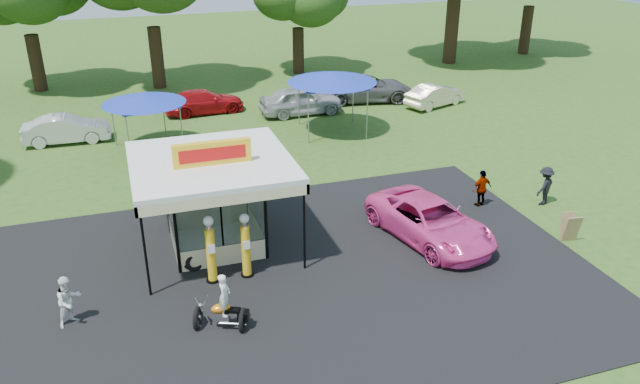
{
  "coord_description": "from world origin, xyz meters",
  "views": [
    {
      "loc": [
        -4.69,
        -14.97,
        11.2
      ],
      "look_at": [
        1.61,
        4.0,
        2.05
      ],
      "focal_mm": 35.0,
      "sensor_mm": 36.0,
      "label": 1
    }
  ],
  "objects_px": {
    "gas_station_kiosk": "(214,201)",
    "bg_car_d": "(368,88)",
    "spectator_east_a": "(545,186)",
    "bg_car_e": "(435,95)",
    "gas_pump_left": "(211,251)",
    "tent_east": "(332,77)",
    "spectator_west": "(69,301)",
    "gas_pump_right": "(246,247)",
    "bg_car_a": "(66,129)",
    "pink_sedan": "(430,221)",
    "kiosk_car": "(207,208)",
    "spectator_east_b": "(482,189)",
    "bg_car_c": "(301,100)",
    "bg_car_b": "(204,102)",
    "a_frame_sign": "(570,228)",
    "tent_west": "(144,99)",
    "motorcycle": "(223,307)"
  },
  "relations": [
    {
      "from": "gas_station_kiosk",
      "to": "bg_car_d",
      "type": "height_order",
      "value": "gas_station_kiosk"
    },
    {
      "from": "spectator_east_a",
      "to": "bg_car_e",
      "type": "distance_m",
      "value": 14.17
    },
    {
      "from": "spectator_east_a",
      "to": "gas_pump_left",
      "type": "bearing_deg",
      "value": -20.43
    },
    {
      "from": "tent_east",
      "to": "spectator_west",
      "type": "bearing_deg",
      "value": -132.99
    },
    {
      "from": "tent_east",
      "to": "gas_station_kiosk",
      "type": "bearing_deg",
      "value": -127.44
    },
    {
      "from": "gas_pump_right",
      "to": "bg_car_a",
      "type": "distance_m",
      "value": 16.88
    },
    {
      "from": "pink_sedan",
      "to": "spectator_east_a",
      "type": "xyz_separation_m",
      "value": [
        5.87,
        1.2,
        0.06
      ]
    },
    {
      "from": "kiosk_car",
      "to": "bg_car_a",
      "type": "relative_size",
      "value": 0.65
    },
    {
      "from": "bg_car_a",
      "to": "spectator_east_b",
      "type": "bearing_deg",
      "value": -128.05
    },
    {
      "from": "gas_pump_left",
      "to": "tent_east",
      "type": "distance_m",
      "value": 15.75
    },
    {
      "from": "kiosk_car",
      "to": "bg_car_c",
      "type": "relative_size",
      "value": 0.58
    },
    {
      "from": "gas_station_kiosk",
      "to": "bg_car_b",
      "type": "xyz_separation_m",
      "value": [
        2.08,
        16.29,
        -1.1
      ]
    },
    {
      "from": "a_frame_sign",
      "to": "bg_car_b",
      "type": "relative_size",
      "value": 0.22
    },
    {
      "from": "kiosk_car",
      "to": "spectator_east_b",
      "type": "distance_m",
      "value": 11.09
    },
    {
      "from": "tent_west",
      "to": "tent_east",
      "type": "xyz_separation_m",
      "value": [
        9.69,
        -0.44,
        0.41
      ]
    },
    {
      "from": "gas_pump_right",
      "to": "bg_car_d",
      "type": "xyz_separation_m",
      "value": [
        11.75,
        17.99,
        -0.31
      ]
    },
    {
      "from": "motorcycle",
      "to": "tent_west",
      "type": "distance_m",
      "value": 16.15
    },
    {
      "from": "pink_sedan",
      "to": "bg_car_a",
      "type": "distance_m",
      "value": 20.12
    },
    {
      "from": "a_frame_sign",
      "to": "spectator_east_b",
      "type": "relative_size",
      "value": 0.66
    },
    {
      "from": "gas_pump_right",
      "to": "pink_sedan",
      "type": "bearing_deg",
      "value": 3.4
    },
    {
      "from": "gas_pump_left",
      "to": "bg_car_a",
      "type": "relative_size",
      "value": 0.55
    },
    {
      "from": "kiosk_car",
      "to": "bg_car_d",
      "type": "relative_size",
      "value": 0.49
    },
    {
      "from": "bg_car_a",
      "to": "bg_car_b",
      "type": "bearing_deg",
      "value": -67.34
    },
    {
      "from": "gas_station_kiosk",
      "to": "tent_east",
      "type": "xyz_separation_m",
      "value": [
        8.15,
        10.65,
        1.23
      ]
    },
    {
      "from": "bg_car_b",
      "to": "a_frame_sign",
      "type": "bearing_deg",
      "value": -157.02
    },
    {
      "from": "pink_sedan",
      "to": "spectator_east_a",
      "type": "bearing_deg",
      "value": -1.12
    },
    {
      "from": "spectator_east_b",
      "to": "a_frame_sign",
      "type": "bearing_deg",
      "value": 106.27
    },
    {
      "from": "motorcycle",
      "to": "a_frame_sign",
      "type": "distance_m",
      "value": 13.06
    },
    {
      "from": "gas_station_kiosk",
      "to": "gas_pump_right",
      "type": "bearing_deg",
      "value": -75.76
    },
    {
      "from": "gas_pump_left",
      "to": "bg_car_a",
      "type": "xyz_separation_m",
      "value": [
        -4.96,
        15.72,
        -0.43
      ]
    },
    {
      "from": "bg_car_b",
      "to": "bg_car_d",
      "type": "distance_m",
      "value": 10.3
    },
    {
      "from": "bg_car_b",
      "to": "spectator_west",
      "type": "bearing_deg",
      "value": 156.27
    },
    {
      "from": "kiosk_car",
      "to": "bg_car_d",
      "type": "bearing_deg",
      "value": -42.65
    },
    {
      "from": "gas_pump_left",
      "to": "spectator_east_a",
      "type": "relative_size",
      "value": 1.47
    },
    {
      "from": "bg_car_a",
      "to": "tent_west",
      "type": "xyz_separation_m",
      "value": [
        3.96,
        -2.28,
        1.88
      ]
    },
    {
      "from": "spectator_east_b",
      "to": "motorcycle",
      "type": "bearing_deg",
      "value": 15.63
    },
    {
      "from": "bg_car_b",
      "to": "kiosk_car",
      "type": "bearing_deg",
      "value": 167.35
    },
    {
      "from": "spectator_west",
      "to": "bg_car_e",
      "type": "relative_size",
      "value": 0.39
    },
    {
      "from": "spectator_east_b",
      "to": "bg_car_c",
      "type": "height_order",
      "value": "bg_car_c"
    },
    {
      "from": "gas_pump_right",
      "to": "kiosk_car",
      "type": "bearing_deg",
      "value": 97.49
    },
    {
      "from": "spectator_east_b",
      "to": "gas_pump_right",
      "type": "bearing_deg",
      "value": 5.28
    },
    {
      "from": "motorcycle",
      "to": "bg_car_a",
      "type": "relative_size",
      "value": 0.43
    },
    {
      "from": "motorcycle",
      "to": "pink_sedan",
      "type": "xyz_separation_m",
      "value": [
        8.18,
        2.97,
        0.02
      ]
    },
    {
      "from": "motorcycle",
      "to": "spectator_east_a",
      "type": "xyz_separation_m",
      "value": [
        14.05,
        4.17,
        0.08
      ]
    },
    {
      "from": "gas_pump_right",
      "to": "tent_east",
      "type": "relative_size",
      "value": 0.49
    },
    {
      "from": "bg_car_d",
      "to": "tent_west",
      "type": "xyz_separation_m",
      "value": [
        -13.89,
        -4.53,
        1.8
      ]
    },
    {
      "from": "gas_pump_left",
      "to": "a_frame_sign",
      "type": "bearing_deg",
      "value": -5.97
    },
    {
      "from": "gas_pump_left",
      "to": "motorcycle",
      "type": "distance_m",
      "value": 2.61
    },
    {
      "from": "a_frame_sign",
      "to": "bg_car_b",
      "type": "distance_m",
      "value": 22.49
    },
    {
      "from": "pink_sedan",
      "to": "motorcycle",
      "type": "bearing_deg",
      "value": -172.77
    }
  ]
}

